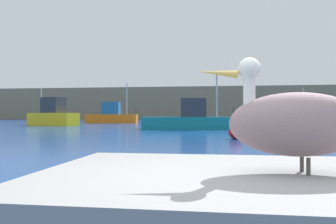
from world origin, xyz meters
The scene contains 8 objects.
hillside_backdrop centered at (0.00, 76.64, 3.55)m, with size 140.00×13.51×7.10m, color #7F755B.
pier_dock centered at (0.71, 0.31, 0.33)m, with size 3.92×2.23×0.65m, color gray.
pelican centered at (0.69, 0.30, 1.03)m, with size 1.27×0.51×0.87m.
fishing_boat_yellow centered at (-16.06, 29.57, 1.04)m, with size 5.85×3.60×3.78m.
fishing_boat_white centered at (11.14, 36.71, 0.94)m, with size 5.84×3.11×4.10m.
fishing_boat_teal centered at (-1.90, 23.14, 0.74)m, with size 7.11×2.90×4.24m.
fishing_boat_orange centered at (-13.49, 40.42, 0.95)m, with size 6.76×2.41×5.19m.
mooring_buoy centered at (0.91, 13.13, 0.31)m, with size 0.61×0.61×0.61m, color red.
Camera 1 is at (0.11, -2.35, 1.09)m, focal length 36.52 mm.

